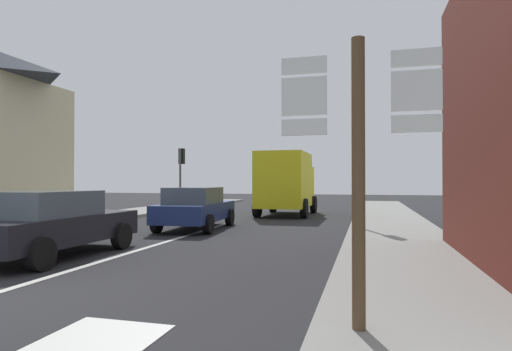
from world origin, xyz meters
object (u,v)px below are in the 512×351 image
(delivery_truck, at_px, (286,182))
(traffic_light_near_right, at_px, (358,151))
(sedan_near, at_px, (51,223))
(sedan_far, at_px, (195,208))
(traffic_light_far_left, at_px, (181,164))
(route_sign_post, at_px, (358,160))

(delivery_truck, bearing_deg, traffic_light_near_right, -58.84)
(sedan_near, relative_size, traffic_light_near_right, 1.14)
(sedan_far, bearing_deg, delivery_truck, 73.68)
(traffic_light_far_left, bearing_deg, sedan_near, -75.96)
(sedan_near, xyz_separation_m, delivery_truck, (2.92, 12.67, 0.89))
(route_sign_post, xyz_separation_m, traffic_light_near_right, (-0.21, 10.11, 0.81))
(delivery_truck, height_order, route_sign_post, route_sign_post)
(sedan_near, xyz_separation_m, route_sign_post, (6.70, -3.35, 1.15))
(route_sign_post, bearing_deg, traffic_light_far_left, 119.81)
(traffic_light_far_left, bearing_deg, route_sign_post, -60.19)
(sedan_far, xyz_separation_m, delivery_truck, (1.97, 6.74, 0.89))
(delivery_truck, bearing_deg, traffic_light_far_left, 162.01)
(sedan_near, bearing_deg, route_sign_post, -26.53)
(sedan_far, xyz_separation_m, traffic_light_far_left, (-4.65, 8.90, 1.90))
(sedan_near, distance_m, delivery_truck, 13.03)
(sedan_far, distance_m, route_sign_post, 10.98)
(sedan_near, xyz_separation_m, sedan_far, (0.94, 5.93, 0.00))
(sedan_near, bearing_deg, sedan_far, 80.97)
(delivery_truck, xyz_separation_m, route_sign_post, (3.79, -16.02, 0.26))
(route_sign_post, height_order, traffic_light_near_right, traffic_light_near_right)
(sedan_far, relative_size, traffic_light_far_left, 1.20)
(route_sign_post, xyz_separation_m, traffic_light_far_left, (-10.41, 18.17, 0.75))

